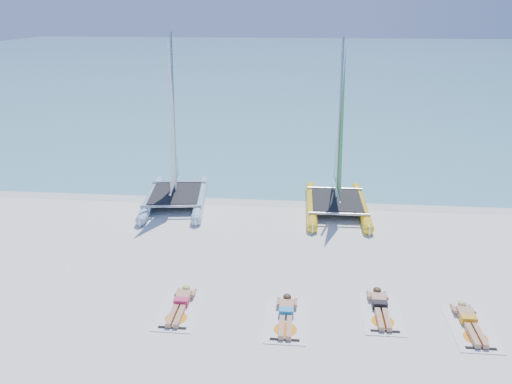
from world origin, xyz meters
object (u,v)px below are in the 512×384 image
catamaran_yellow (338,155)px  sunbather_c (380,306)px  sunbather_d (469,321)px  towel_b (286,321)px  towel_a (179,311)px  towel_d (471,329)px  sunbather_a (181,303)px  sunbather_b (286,313)px  towel_c (381,314)px  catamaran_blue (173,154)px

catamaran_yellow → sunbather_c: 7.49m
sunbather_c → sunbather_d: size_ratio=1.00×
catamaran_yellow → towel_b: 8.37m
towel_a → towel_b: same height
towel_b → towel_d: 4.47m
catamaran_yellow → towel_a: (-4.38, -7.73, -2.05)m
sunbather_a → sunbather_b: bearing=-4.4°
towel_a → towel_d: same height
sunbather_c → sunbather_d: bearing=-12.1°
towel_c → towel_d: size_ratio=1.00×
towel_a → sunbather_d: size_ratio=1.07×
catamaran_blue → towel_a: bearing=-82.6°
catamaran_blue → sunbather_c: (7.07, -6.95, -1.87)m
sunbather_c → catamaran_yellow: bearing=95.9°
sunbather_a → sunbather_c: same height
towel_c → sunbather_d: size_ratio=1.07×
sunbather_a → sunbather_c: 5.14m
catamaran_yellow → sunbather_b: size_ratio=3.79×
sunbather_a → sunbather_c: (5.13, 0.34, 0.00)m
sunbather_a → towel_c: size_ratio=0.93×
catamaran_blue → towel_a: catamaran_blue is taller
sunbather_c → sunbather_d: (2.08, -0.45, 0.00)m
sunbather_d → towel_c: bearing=173.0°
catamaran_yellow → sunbather_a: size_ratio=3.79×
sunbather_a → sunbather_b: size_ratio=1.00×
catamaran_blue → towel_c: size_ratio=3.61×
catamaran_blue → towel_d: bearing=-46.8°
towel_a → sunbather_c: 5.15m
towel_b → sunbather_d: (4.47, 0.30, 0.11)m
towel_d → sunbather_d: (0.00, 0.19, 0.11)m
towel_a → towel_d: 7.21m
towel_a → sunbather_d: bearing=0.7°
towel_a → towel_c: same height
towel_a → sunbather_b: size_ratio=1.07×
sunbather_b → sunbather_c: 2.45m
towel_a → sunbather_a: (0.00, 0.19, 0.11)m
sunbather_d → catamaran_blue: bearing=141.0°
towel_c → sunbather_c: bearing=90.0°
catamaran_yellow → towel_c: (0.74, -7.39, -2.05)m
sunbather_b → sunbather_d: (4.47, 0.11, 0.00)m
towel_d → sunbather_c: bearing=162.9°
catamaran_yellow → towel_d: bearing=-70.7°
towel_b → sunbather_b: (-0.00, 0.19, 0.11)m
towel_a → towel_d: (7.21, -0.10, 0.00)m
catamaran_blue → catamaran_yellow: (6.32, 0.25, 0.06)m
towel_a → towel_b: (2.74, -0.21, 0.00)m
sunbather_c → towel_b: bearing=-162.7°
towel_c → sunbather_d: (2.08, -0.26, 0.11)m
towel_b → towel_a: bearing=175.6°
sunbather_a → towel_d: size_ratio=0.93×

